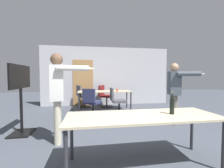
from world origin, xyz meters
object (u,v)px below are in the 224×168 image
tv_screen (21,92)px  office_chair_mid_tucked (117,102)px  office_chair_far_right (92,104)px  office_chair_near_pushed (83,97)px  person_center_tall (174,88)px  person_right_polo (58,89)px  drink_cup (117,90)px  office_chair_far_left (105,97)px  beer_bottle (172,104)px

tv_screen → office_chair_mid_tucked: 2.88m
office_chair_far_right → office_chair_mid_tucked: size_ratio=1.01×
tv_screen → office_chair_near_pushed: size_ratio=1.67×
person_center_tall → office_chair_near_pushed: person_center_tall is taller
office_chair_mid_tucked → person_right_polo: bearing=-37.4°
tv_screen → office_chair_far_right: (1.61, 1.21, -0.52)m
person_center_tall → drink_cup: person_center_tall is taller
person_right_polo → office_chair_near_pushed: bearing=165.8°
person_right_polo → office_chair_far_left: 3.69m
office_chair_far_right → office_chair_mid_tucked: 0.88m
person_right_polo → office_chair_near_pushed: (0.37, 3.40, -0.62)m
office_chair_far_left → beer_bottle: beer_bottle is taller
tv_screen → office_chair_far_left: bearing=-38.6°
person_right_polo → person_center_tall: person_right_polo is taller
beer_bottle → person_right_polo: bearing=151.0°
office_chair_mid_tucked → office_chair_far_left: office_chair_far_left is taller
tv_screen → beer_bottle: (2.71, -1.60, -0.05)m
office_chair_far_left → beer_bottle: (0.49, -4.39, 0.47)m
person_center_tall → office_chair_far_left: (-1.60, 2.67, -0.56)m
person_right_polo → beer_bottle: bearing=53.0°
office_chair_far_right → office_chair_mid_tucked: bearing=42.9°
office_chair_far_right → office_chair_far_left: size_ratio=1.00×
person_center_tall → drink_cup: size_ratio=18.30×
person_right_polo → office_chair_far_right: person_right_polo is taller
person_right_polo → office_chair_mid_tucked: bearing=133.9°
office_chair_near_pushed → drink_cup: size_ratio=10.28×
person_right_polo → office_chair_near_pushed: size_ratio=1.87×
beer_bottle → person_center_tall: bearing=57.2°
person_right_polo → office_chair_mid_tucked: size_ratio=1.92×
person_center_tall → beer_bottle: size_ratio=4.99×
drink_cup → office_chair_mid_tucked: bearing=-101.7°
tv_screen → office_chair_near_pushed: tv_screen is taller
beer_bottle → office_chair_far_right: bearing=111.5°
office_chair_far_left → beer_bottle: 4.44m
office_chair_far_right → beer_bottle: bearing=-37.3°
tv_screen → office_chair_near_pushed: bearing=-24.7°
tv_screen → office_chair_far_left: tv_screen is taller
office_chair_mid_tucked → office_chair_near_pushed: (-1.19, 1.41, 0.02)m
person_right_polo → drink_cup: size_ratio=19.23×
tv_screen → person_right_polo: 1.10m
tv_screen → office_chair_far_right: tv_screen is taller
office_chair_far_right → office_chair_far_left: 1.70m
person_right_polo → person_center_tall: bearing=96.0°
person_right_polo → beer_bottle: size_ratio=5.24×
person_right_polo → drink_cup: 3.05m
drink_cup → office_chair_near_pushed: bearing=146.6°
tv_screen → person_right_polo: person_right_polo is taller
office_chair_mid_tucked → drink_cup: (0.11, 0.55, 0.36)m
beer_bottle → drink_cup: bearing=92.1°
office_chair_near_pushed → beer_bottle: beer_bottle is taller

